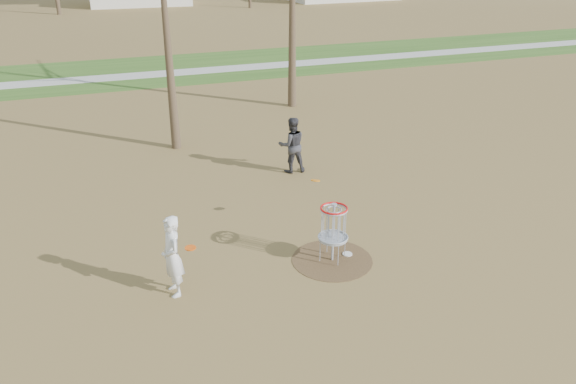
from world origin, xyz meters
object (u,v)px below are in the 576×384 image
Objects in this scene: player_standing at (172,256)px; player_throwing at (292,145)px; disc_grounded at (347,254)px; disc_golf_basket at (333,224)px.

player_throwing is (4.44, 5.23, 0.00)m from player_standing.
player_throwing is at bearing 132.39° from player_standing.
disc_golf_basket is (-0.42, -0.09, 0.89)m from disc_grounded.
player_standing is at bearing -177.68° from disc_grounded.
player_throwing reaches higher than disc_golf_basket.
player_throwing is at bearing 79.52° from disc_golf_basket.
disc_grounded is at bearing 12.27° from disc_golf_basket.
player_standing is 1.00× the size of player_throwing.
player_throwing is 5.25m from disc_golf_basket.
player_standing reaches higher than disc_grounded.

